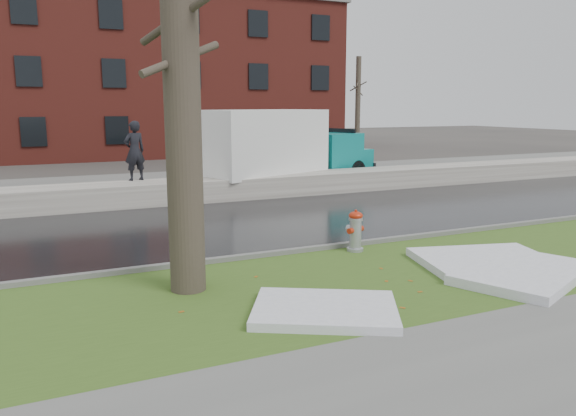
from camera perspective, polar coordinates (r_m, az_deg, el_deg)
name	(u,v)px	position (r m, az deg, el deg)	size (l,w,h in m)	color
ground	(306,268)	(11.38, 1.88, -6.08)	(120.00, 120.00, 0.00)	#47423D
verge	(337,284)	(10.33, 5.02, -7.74)	(60.00, 4.50, 0.04)	#36521B
sidewalk	(490,372)	(7.55, 19.82, -15.38)	(60.00, 3.00, 0.05)	slate
road	(233,224)	(15.41, -5.65, -1.68)	(60.00, 7.00, 0.03)	black
parking_lot	(164,185)	(23.49, -12.50, 2.30)	(60.00, 9.00, 0.03)	slate
curb	(286,253)	(12.23, -0.23, -4.56)	(60.00, 0.15, 0.14)	slate
snowbank	(191,191)	(19.30, -9.78, 1.76)	(60.00, 1.60, 0.75)	beige
brick_building	(135,79)	(40.38, -15.29, 12.57)	(26.00, 12.00, 10.00)	maroon
bg_tree_center	(3,103)	(35.76, -26.93, 9.47)	(1.40, 1.62, 6.50)	brown
bg_tree_right	(358,104)	(39.70, 7.11, 10.49)	(1.40, 1.62, 6.50)	brown
fire_hydrant	(355,229)	(12.48, 6.85, -2.13)	(0.46, 0.43, 0.93)	#9A9CA1
tree	(181,64)	(9.62, -10.81, 14.19)	(1.51, 1.73, 7.65)	brown
box_truck	(282,148)	(21.64, -0.60, 6.16)	(9.15, 4.62, 3.07)	black
worker	(135,151)	(19.37, -15.33, 5.63)	(0.72, 0.47, 1.97)	black
snow_patch_near	(485,261)	(12.10, 19.42, -5.09)	(2.60, 2.00, 0.16)	silver
snow_patch_far	(325,310)	(8.84, 3.78, -10.28)	(2.20, 1.60, 0.14)	silver
snow_patch_side	(523,273)	(11.48, 22.76, -6.08)	(2.80, 1.80, 0.18)	silver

